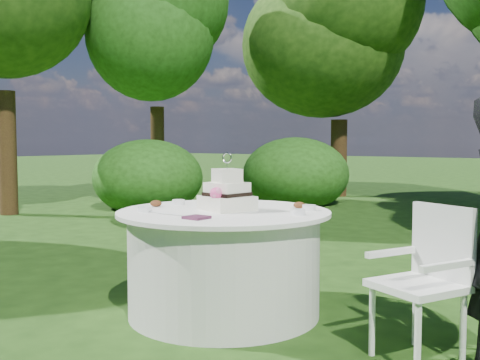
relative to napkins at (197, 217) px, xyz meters
The scene contains 8 objects.
ground 0.91m from the napkins, 107.11° to the left, with size 80.00×80.00×0.00m, color #1A370F.
napkins is the anchor object (origin of this frame).
feather_plume 0.33m from the napkins, behind, with size 0.48×0.07×0.01m, color white.
table 0.61m from the napkins, 107.11° to the left, with size 1.56×1.56×0.77m.
cake 0.51m from the napkins, 105.68° to the left, with size 0.41×0.41×0.43m.
chair 1.47m from the napkins, 21.47° to the left, with size 0.58×0.58×0.90m.
votives 0.60m from the napkins, 106.49° to the left, with size 1.19×0.94×0.04m.
petal_cups 0.65m from the napkins, 111.44° to the left, with size 1.03×0.67×0.05m.
Camera 1 is at (2.59, -3.16, 1.28)m, focal length 42.00 mm.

